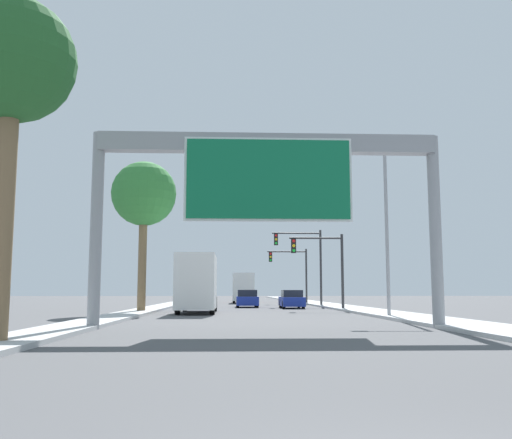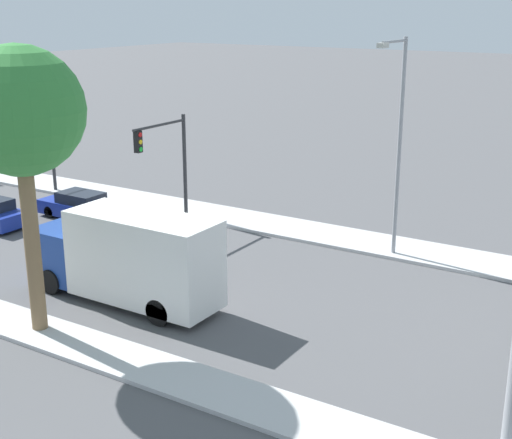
% 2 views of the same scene
% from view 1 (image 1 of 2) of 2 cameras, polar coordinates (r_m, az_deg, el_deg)
% --- Properties ---
extents(sidewalk_right, '(3.00, 120.00, 0.15)m').
position_cam_1_polar(sidewalk_right, '(64.11, 5.74, -8.28)').
color(sidewalk_right, '#B9B9B9').
rests_on(sidewalk_right, ground).
extents(median_strip_left, '(2.00, 120.00, 0.15)m').
position_cam_1_polar(median_strip_left, '(63.72, -7.87, -8.26)').
color(median_strip_left, '#B9B9B9').
rests_on(median_strip_left, ground).
extents(sign_gantry, '(13.35, 0.73, 7.40)m').
position_cam_1_polar(sign_gantry, '(21.81, 1.22, 4.37)').
color(sign_gantry, gray).
rests_on(sign_gantry, ground).
extents(car_near_right, '(1.75, 4.51, 1.46)m').
position_cam_1_polar(car_near_right, '(46.35, 3.58, -8.00)').
color(car_near_right, navy).
rests_on(car_near_right, ground).
extents(car_far_right, '(1.84, 4.61, 1.47)m').
position_cam_1_polar(car_far_right, '(49.17, -0.90, -7.96)').
color(car_far_right, navy).
rests_on(car_far_right, ground).
extents(truck_box_primary, '(2.35, 7.30, 3.35)m').
position_cam_1_polar(truck_box_primary, '(65.35, -1.30, -6.87)').
color(truck_box_primary, red).
rests_on(truck_box_primary, ground).
extents(truck_box_secondary, '(2.32, 8.21, 3.59)m').
position_cam_1_polar(truck_box_secondary, '(36.34, -5.87, -6.46)').
color(truck_box_secondary, navy).
rests_on(truck_box_secondary, ground).
extents(traffic_light_near_intersection, '(3.98, 0.32, 5.54)m').
position_cam_1_polar(traffic_light_near_intersection, '(42.06, 6.85, -3.90)').
color(traffic_light_near_intersection, '#2D2D30').
rests_on(traffic_light_near_intersection, ground).
extents(traffic_light_mid_block, '(4.52, 0.32, 6.90)m').
position_cam_1_polar(traffic_light_mid_block, '(51.99, 5.02, -3.55)').
color(traffic_light_mid_block, '#2D2D30').
rests_on(traffic_light_mid_block, ground).
extents(traffic_light_far_intersection, '(4.31, 0.32, 5.90)m').
position_cam_1_polar(traffic_light_far_intersection, '(61.86, 3.76, -4.72)').
color(traffic_light_far_intersection, '#2D2D30').
rests_on(traffic_light_far_intersection, ground).
extents(palm_tree_foreground, '(3.43, 3.43, 9.37)m').
position_cam_1_polar(palm_tree_foreground, '(17.34, -23.23, 13.90)').
color(palm_tree_foreground, brown).
rests_on(palm_tree_foreground, ground).
extents(palm_tree_background, '(4.23, 4.23, 9.85)m').
position_cam_1_polar(palm_tree_background, '(38.15, -11.15, 2.39)').
color(palm_tree_background, brown).
rests_on(palm_tree_background, ground).
extents(street_lamp_right, '(2.85, 0.28, 9.70)m').
position_cam_1_polar(street_lamp_right, '(31.02, 12.30, 0.96)').
color(street_lamp_right, gray).
rests_on(street_lamp_right, ground).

